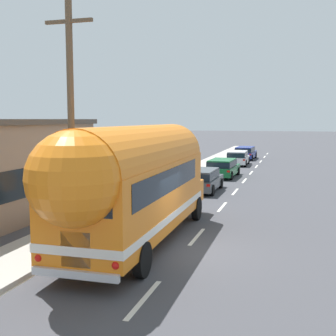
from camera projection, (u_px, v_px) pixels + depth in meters
ground_plane at (185, 251)px, 14.32m from camera, size 300.00×300.00×0.00m
lane_markings at (197, 189)px, 27.11m from camera, size 3.62×80.00×0.01m
sidewalk_slab at (149, 193)px, 25.15m from camera, size 2.33×90.00×0.15m
utility_pole at (71, 117)px, 15.30m from camera, size 1.80×0.24×8.50m
painted_bus at (135, 180)px, 14.50m from camera, size 2.69×11.70×4.12m
car_lead at (202, 179)px, 25.94m from camera, size 1.94×4.32×1.37m
car_second at (223, 167)px, 32.43m from camera, size 2.09×4.58×1.37m
car_third at (238, 157)px, 40.85m from camera, size 1.93×4.29×1.37m
car_fourth at (245, 152)px, 47.08m from camera, size 2.10×4.87×1.37m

